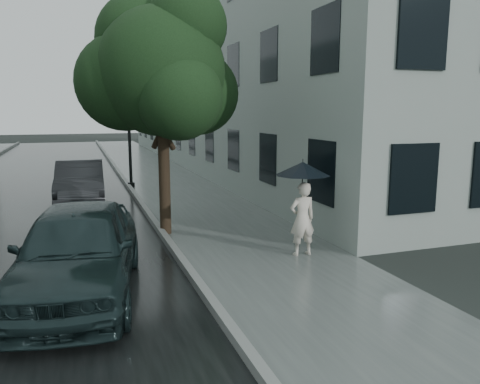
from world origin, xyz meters
name	(u,v)px	position (x,y,z in m)	size (l,w,h in m)	color
ground	(304,295)	(0.00, 0.00, 0.00)	(120.00, 120.00, 0.00)	black
sidewalk	(175,186)	(0.25, 12.00, 0.00)	(3.50, 60.00, 0.01)	slate
kerb_near	(129,187)	(-1.57, 12.00, 0.07)	(0.15, 60.00, 0.15)	slate
asphalt_road	(32,194)	(-5.08, 12.00, 0.00)	(6.85, 60.00, 0.00)	black
building_near	(237,85)	(5.47, 19.50, 4.50)	(7.02, 36.00, 9.00)	gray
pedestrian	(302,219)	(0.96, 2.00, 0.79)	(0.57, 0.37, 1.56)	beige
umbrella	(303,169)	(0.95, 2.02, 1.85)	(1.46, 1.46, 1.10)	black
street_tree	(160,70)	(-1.44, 4.84, 3.97)	(3.97, 3.60, 5.91)	#332619
lamp_post	(125,118)	(-1.61, 12.25, 2.73)	(0.83, 0.43, 4.75)	black
car_near	(78,250)	(-3.50, 1.24, 0.77)	(1.81, 4.51, 1.54)	black
car_far	(80,182)	(-3.38, 9.57, 0.70)	(1.48, 4.23, 1.39)	black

